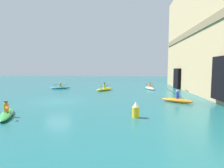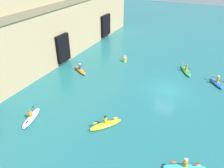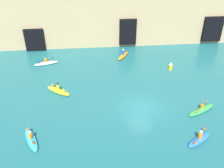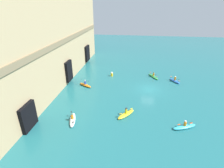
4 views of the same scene
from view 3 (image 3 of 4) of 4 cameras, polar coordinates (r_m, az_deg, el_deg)
The scene contains 8 objects.
ground_plane at distance 26.75m, azimuth 6.70°, elevation -5.28°, with size 120.00×120.00×0.00m, color #1E6066.
kayak_orange at distance 36.74m, azimuth 2.57°, elevation 6.56°, with size 2.20×2.95×1.35m.
kayak_cyan at distance 23.80m, azimuth -17.99°, elevation -11.91°, with size 2.01×3.28×1.12m.
kayak_white at distance 35.79m, azimuth -14.83°, elevation 4.68°, with size 3.31×1.59×1.13m.
kayak_blue at distance 23.93m, azimuth 19.32°, elevation -11.84°, with size 2.78×2.08×1.21m.
kayak_yellow at distance 29.35m, azimuth -12.16°, elevation -1.47°, with size 3.08×2.61×1.24m.
kayak_green at distance 27.50m, azimuth 19.75°, elevation -5.53°, with size 3.52×2.31×1.14m.
marker_buoy at distance 34.12m, azimuth 13.26°, elevation 4.00°, with size 0.48×0.48×1.10m.
Camera 3 is at (-5.04, -20.64, 16.25)m, focal length 40.00 mm.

